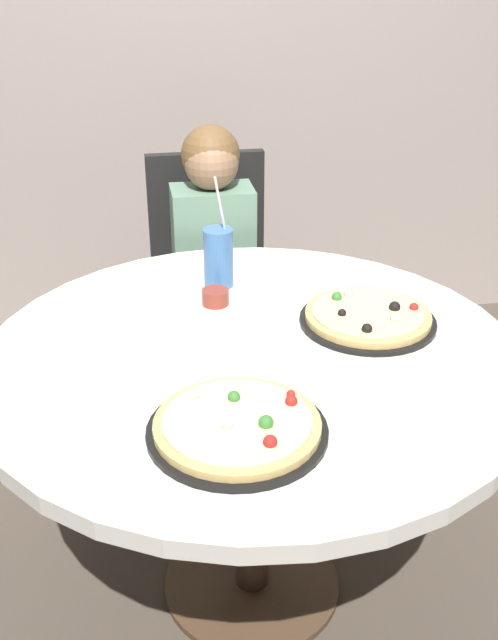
# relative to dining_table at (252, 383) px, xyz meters

# --- Properties ---
(ground_plane) EXTENTS (8.00, 8.00, 0.00)m
(ground_plane) POSITION_rel_dining_table_xyz_m (0.00, 0.00, -0.66)
(ground_plane) COLOR #4C4238
(dining_table) EXTENTS (1.25, 1.25, 0.75)m
(dining_table) POSITION_rel_dining_table_xyz_m (0.00, 0.00, 0.00)
(dining_table) COLOR silver
(dining_table) RESTS_ON ground_plane
(chair_wooden) EXTENTS (0.40, 0.40, 0.95)m
(chair_wooden) POSITION_rel_dining_table_xyz_m (-0.00, 0.89, -0.13)
(chair_wooden) COLOR black
(chair_wooden) RESTS_ON ground_plane
(diner_child) EXTENTS (0.26, 0.41, 1.08)m
(diner_child) POSITION_rel_dining_table_xyz_m (0.00, 0.71, -0.17)
(diner_child) COLOR #3F4766
(diner_child) RESTS_ON ground_plane
(pizza_veggie) EXTENTS (0.35, 0.35, 0.05)m
(pizza_veggie) POSITION_rel_dining_table_xyz_m (-0.08, -0.32, 0.11)
(pizza_veggie) COLOR black
(pizza_veggie) RESTS_ON dining_table
(pizza_cheese) EXTENTS (0.33, 0.33, 0.05)m
(pizza_cheese) POSITION_rel_dining_table_xyz_m (0.30, 0.08, 0.11)
(pizza_cheese) COLOR black
(pizza_cheese) RESTS_ON dining_table
(soda_cup) EXTENTS (0.08, 0.08, 0.31)m
(soda_cup) POSITION_rel_dining_table_xyz_m (-0.03, 0.36, 0.17)
(soda_cup) COLOR #3F72B2
(soda_cup) RESTS_ON dining_table
(sauce_bowl) EXTENTS (0.07, 0.07, 0.04)m
(sauce_bowl) POSITION_rel_dining_table_xyz_m (-0.06, 0.25, 0.11)
(sauce_bowl) COLOR brown
(sauce_bowl) RESTS_ON dining_table
(plate_small) EXTENTS (0.18, 0.18, 0.01)m
(plate_small) POSITION_rel_dining_table_xyz_m (-0.16, 0.06, 0.10)
(plate_small) COLOR white
(plate_small) RESTS_ON dining_table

